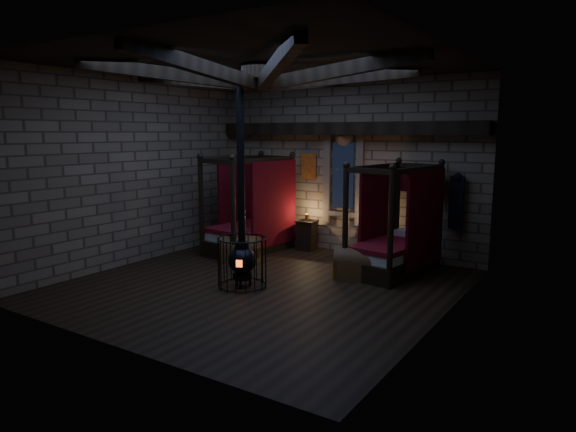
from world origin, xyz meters
The scene contains 8 objects.
room centered at (0.00, 0.09, 3.74)m, with size 7.02×7.02×4.29m.
bed_left centered at (-1.94, 2.24, 0.58)m, with size 1.42×2.37×2.36m.
bed_right centered at (1.84, 2.31, 0.56)m, with size 1.46×2.32×2.28m.
trunk_left centered at (-1.49, 1.23, 0.28)m, with size 0.95×0.74×0.62m.
trunk_right centered at (1.40, 1.41, 0.30)m, with size 1.06×0.83×0.68m.
nightstand_left centered at (-0.82, 3.09, 0.39)m, with size 0.52×0.50×0.92m.
nightstand_right centered at (0.89, 3.08, 0.38)m, with size 0.48×0.46×0.81m.
stove centered at (-0.25, -0.31, 0.60)m, with size 0.95×0.95×4.05m.
Camera 1 is at (5.70, -7.89, 2.96)m, focal length 32.00 mm.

